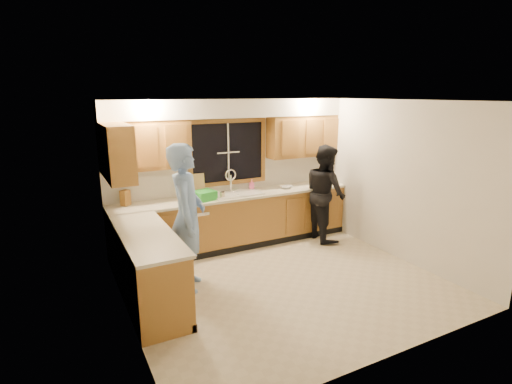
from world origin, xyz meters
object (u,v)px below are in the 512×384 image
at_px(stove, 159,287).
at_px(dish_crate, 204,195).
at_px(man, 187,218).
at_px(bowl, 286,187).
at_px(dishwasher, 189,230).
at_px(soap_bottle, 252,185).
at_px(woman, 325,193).
at_px(knife_block, 125,198).
at_px(sink, 236,197).

height_order(stove, dish_crate, dish_crate).
height_order(man, dish_crate, man).
bearing_deg(bowl, dishwasher, 179.33).
distance_m(dish_crate, soap_bottle, 1.01).
relative_size(dishwasher, soap_bottle, 4.31).
relative_size(man, woman, 1.15).
bearing_deg(knife_block, sink, -43.13).
height_order(woman, soap_bottle, woman).
height_order(woman, knife_block, woman).
height_order(sink, dishwasher, sink).
distance_m(woman, soap_bottle, 1.32).
relative_size(sink, dish_crate, 2.72).
relative_size(stove, bowl, 4.48).
bearing_deg(sink, dishwasher, -179.01).
bearing_deg(sink, man, -137.40).
distance_m(knife_block, bowl, 2.78).
bearing_deg(stove, knife_block, 89.46).
relative_size(knife_block, bowl, 1.18).
bearing_deg(sink, dish_crate, -170.35).
height_order(dishwasher, soap_bottle, soap_bottle).
xyz_separation_m(dishwasher, dish_crate, (0.25, -0.09, 0.58)).
height_order(dishwasher, knife_block, knife_block).
bearing_deg(dish_crate, dishwasher, 161.23).
xyz_separation_m(dish_crate, bowl, (1.59, 0.07, -0.05)).
distance_m(sink, dishwasher, 0.96).
xyz_separation_m(sink, woman, (1.56, -0.44, -0.00)).
relative_size(sink, woman, 0.50).
relative_size(dishwasher, man, 0.41).
bearing_deg(soap_bottle, dishwasher, -172.31).
bearing_deg(stove, sink, 45.39).
relative_size(dish_crate, soap_bottle, 1.66).
relative_size(woman, dish_crate, 5.46).
distance_m(woman, bowl, 0.70).
relative_size(sink, man, 0.43).
bearing_deg(dishwasher, knife_block, 170.20).
distance_m(dish_crate, bowl, 1.59).
xyz_separation_m(stove, soap_bottle, (2.19, 1.98, 0.57)).
bearing_deg(woman, knife_block, 88.16).
xyz_separation_m(man, dish_crate, (0.62, 1.02, 0.00)).
height_order(dishwasher, bowl, bowl).
bearing_deg(sink, soap_bottle, 21.51).
bearing_deg(stove, dishwasher, 62.31).
height_order(soap_bottle, bowl, soap_bottle).
distance_m(dishwasher, dish_crate, 0.64).
height_order(man, woman, man).
xyz_separation_m(sink, soap_bottle, (0.39, 0.15, 0.15)).
relative_size(dishwasher, bowl, 4.08).
distance_m(stove, dish_crate, 2.17).
xyz_separation_m(sink, knife_block, (-1.78, 0.15, 0.17)).
relative_size(sink, dishwasher, 1.05).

